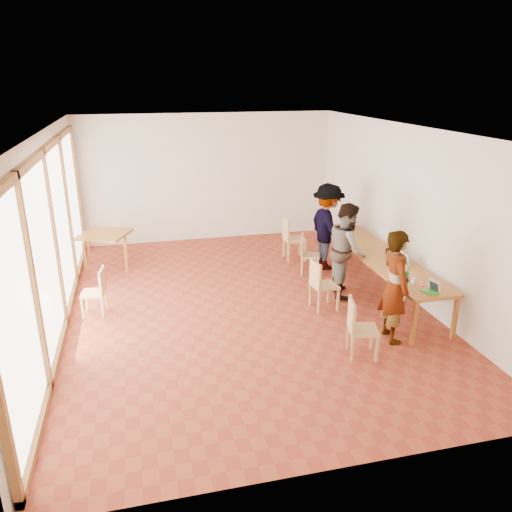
# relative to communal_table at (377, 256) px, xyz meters

# --- Properties ---
(ground) EXTENTS (8.00, 8.00, 0.00)m
(ground) POSITION_rel_communal_table_xyz_m (-2.50, -0.03, -0.70)
(ground) COLOR brown
(ground) RESTS_ON ground
(wall_back) EXTENTS (6.00, 0.10, 3.00)m
(wall_back) POSITION_rel_communal_table_xyz_m (-2.50, 3.97, 0.80)
(wall_back) COLOR silver
(wall_back) RESTS_ON ground
(wall_front) EXTENTS (6.00, 0.10, 3.00)m
(wall_front) POSITION_rel_communal_table_xyz_m (-2.50, -4.03, 0.80)
(wall_front) COLOR silver
(wall_front) RESTS_ON ground
(wall_right) EXTENTS (0.10, 8.00, 3.00)m
(wall_right) POSITION_rel_communal_table_xyz_m (0.50, -0.03, 0.80)
(wall_right) COLOR silver
(wall_right) RESTS_ON ground
(window_wall) EXTENTS (0.10, 8.00, 3.00)m
(window_wall) POSITION_rel_communal_table_xyz_m (-5.46, -0.03, 0.80)
(window_wall) COLOR white
(window_wall) RESTS_ON ground
(ceiling) EXTENTS (6.00, 8.00, 0.04)m
(ceiling) POSITION_rel_communal_table_xyz_m (-2.50, -0.03, 2.32)
(ceiling) COLOR white
(ceiling) RESTS_ON wall_back
(communal_table) EXTENTS (0.80, 4.00, 0.75)m
(communal_table) POSITION_rel_communal_table_xyz_m (0.00, 0.00, 0.00)
(communal_table) COLOR #AD6626
(communal_table) RESTS_ON ground
(side_table) EXTENTS (0.90, 0.90, 0.75)m
(side_table) POSITION_rel_communal_table_xyz_m (-4.88, 2.45, -0.03)
(side_table) COLOR #AD6626
(side_table) RESTS_ON ground
(chair_near) EXTENTS (0.49, 0.49, 0.46)m
(chair_near) POSITION_rel_communal_table_xyz_m (-1.30, -2.03, -0.17)
(chair_near) COLOR tan
(chair_near) RESTS_ON ground
(chair_mid) EXTENTS (0.44, 0.44, 0.47)m
(chair_mid) POSITION_rel_communal_table_xyz_m (-1.27, -0.47, -0.16)
(chair_mid) COLOR tan
(chair_mid) RESTS_ON ground
(chair_far) EXTENTS (0.47, 0.47, 0.42)m
(chair_far) POSITION_rel_communal_table_xyz_m (-0.95, 1.19, -0.22)
(chair_far) COLOR tan
(chair_far) RESTS_ON ground
(chair_empty) EXTENTS (0.44, 0.44, 0.50)m
(chair_empty) POSITION_rel_communal_table_xyz_m (-1.01, 2.05, -0.13)
(chair_empty) COLOR tan
(chair_empty) RESTS_ON ground
(chair_spare) EXTENTS (0.43, 0.43, 0.43)m
(chair_spare) POSITION_rel_communal_table_xyz_m (-4.91, 0.21, -0.21)
(chair_spare) COLOR tan
(chair_spare) RESTS_ON ground
(person_near) EXTENTS (0.45, 0.65, 1.73)m
(person_near) POSITION_rel_communal_table_xyz_m (-0.57, -1.70, 0.16)
(person_near) COLOR gray
(person_near) RESTS_ON ground
(person_mid) EXTENTS (0.82, 0.96, 1.70)m
(person_mid) POSITION_rel_communal_table_xyz_m (-0.58, 0.04, 0.15)
(person_mid) COLOR gray
(person_mid) RESTS_ON ground
(person_far) EXTENTS (0.76, 1.20, 1.77)m
(person_far) POSITION_rel_communal_table_xyz_m (-0.43, 1.37, 0.18)
(person_far) COLOR gray
(person_far) RESTS_ON ground
(laptop_near) EXTENTS (0.23, 0.25, 0.18)m
(laptop_near) POSITION_rel_communal_table_xyz_m (-0.01, -1.79, 0.10)
(laptop_near) COLOR green
(laptop_near) RESTS_ON communal_table
(laptop_mid) EXTENTS (0.21, 0.24, 0.20)m
(laptop_mid) POSITION_rel_communal_table_xyz_m (0.14, -0.64, 0.10)
(laptop_mid) COLOR green
(laptop_mid) RESTS_ON communal_table
(laptop_far) EXTENTS (0.25, 0.26, 0.18)m
(laptop_far) POSITION_rel_communal_table_xyz_m (-0.09, 1.15, 0.10)
(laptop_far) COLOR green
(laptop_far) RESTS_ON communal_table
(yellow_mug) EXTENTS (0.13, 0.13, 0.09)m
(yellow_mug) POSITION_rel_communal_table_xyz_m (0.03, -0.56, 0.09)
(yellow_mug) COLOR gold
(yellow_mug) RESTS_ON communal_table
(green_bottle) EXTENTS (0.07, 0.07, 0.28)m
(green_bottle) POSITION_rel_communal_table_xyz_m (-0.33, -1.59, 0.19)
(green_bottle) COLOR #187842
(green_bottle) RESTS_ON communal_table
(clear_glass) EXTENTS (0.07, 0.07, 0.09)m
(clear_glass) POSITION_rel_communal_table_xyz_m (-0.09, -1.41, 0.09)
(clear_glass) COLOR silver
(clear_glass) RESTS_ON communal_table
(condiment_cup) EXTENTS (0.08, 0.08, 0.06)m
(condiment_cup) POSITION_rel_communal_table_xyz_m (0.08, -0.85, 0.08)
(condiment_cup) COLOR white
(condiment_cup) RESTS_ON communal_table
(pink_phone) EXTENTS (0.05, 0.10, 0.01)m
(pink_phone) POSITION_rel_communal_table_xyz_m (-0.03, -1.53, 0.05)
(pink_phone) COLOR #F33C60
(pink_phone) RESTS_ON communal_table
(black_pouch) EXTENTS (0.16, 0.26, 0.09)m
(black_pouch) POSITION_rel_communal_table_xyz_m (0.23, -0.15, 0.09)
(black_pouch) COLOR black
(black_pouch) RESTS_ON communal_table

